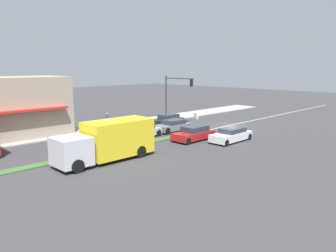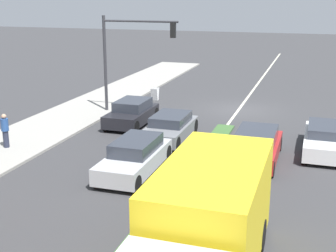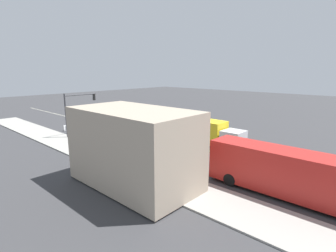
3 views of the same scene
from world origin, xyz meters
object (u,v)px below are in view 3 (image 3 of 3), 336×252
(city_bus, at_px, (287,172))
(sedan_dark, at_px, (94,132))
(sedan_silver, at_px, (144,137))
(van_white, at_px, (157,123))
(traffic_signal_main, at_px, (76,107))
(warning_aframe_sign, at_px, (66,128))
(pedestrian, at_px, (92,145))
(suv_grey, at_px, (121,131))
(delivery_truck, at_px, (211,133))
(hatchback_red, at_px, (153,128))

(city_bus, relative_size, sedan_dark, 2.79)
(sedan_silver, bearing_deg, van_white, -145.71)
(traffic_signal_main, relative_size, warning_aframe_sign, 6.69)
(pedestrian, xyz_separation_m, city_bus, (-3.86, 18.43, 0.80))
(pedestrian, xyz_separation_m, sedan_dark, (-3.86, -5.76, -0.29))
(pedestrian, distance_m, city_bus, 18.84)
(suv_grey, bearing_deg, delivery_truck, 111.42)
(traffic_signal_main, xyz_separation_m, van_white, (-11.12, 3.90, -3.30))
(delivery_truck, bearing_deg, sedan_dark, -61.37)
(suv_grey, bearing_deg, city_bus, 82.82)
(city_bus, height_order, van_white, city_bus)
(suv_grey, xyz_separation_m, hatchback_red, (-4.40, 1.71, 0.03))
(city_bus, height_order, sedan_dark, city_bus)
(suv_grey, bearing_deg, sedan_dark, -35.16)
(delivery_truck, bearing_deg, warning_aframe_sign, -67.45)
(traffic_signal_main, bearing_deg, sedan_silver, 114.00)
(van_white, bearing_deg, city_bus, 66.06)
(traffic_signal_main, distance_m, city_bus, 26.54)
(pedestrian, relative_size, hatchback_red, 0.37)
(warning_aframe_sign, xyz_separation_m, suv_grey, (-3.62, 8.09, 0.18))
(traffic_signal_main, distance_m, van_white, 12.24)
(hatchback_red, height_order, sedan_silver, sedan_silver)
(traffic_signal_main, xyz_separation_m, warning_aframe_sign, (-0.31, -3.87, -3.47))
(traffic_signal_main, relative_size, sedan_dark, 1.42)
(suv_grey, distance_m, sedan_silver, 4.60)
(hatchback_red, bearing_deg, sedan_silver, 33.26)
(warning_aframe_sign, height_order, delivery_truck, delivery_truck)
(delivery_truck, height_order, suv_grey, delivery_truck)
(warning_aframe_sign, relative_size, delivery_truck, 0.11)
(hatchback_red, xyz_separation_m, sedan_silver, (4.40, 2.89, 0.01))
(warning_aframe_sign, distance_m, sedan_dark, 6.17)
(van_white, xyz_separation_m, hatchback_red, (2.80, 2.02, 0.03))
(van_white, bearing_deg, pedestrian, 16.47)
(sedan_dark, height_order, hatchback_red, sedan_dark)
(delivery_truck, relative_size, suv_grey, 1.82)
(sedan_dark, height_order, sedan_silver, sedan_silver)
(warning_aframe_sign, relative_size, hatchback_red, 0.20)
(sedan_silver, bearing_deg, sedan_dark, -66.92)
(suv_grey, bearing_deg, warning_aframe_sign, -65.91)
(traffic_signal_main, bearing_deg, suv_grey, 132.97)
(delivery_truck, relative_size, hatchback_red, 1.77)
(pedestrian, height_order, warning_aframe_sign, pedestrian)
(pedestrian, distance_m, delivery_truck, 13.33)
(pedestrian, distance_m, sedan_dark, 6.94)
(traffic_signal_main, relative_size, van_white, 1.25)
(van_white, bearing_deg, warning_aframe_sign, -35.72)
(delivery_truck, height_order, hatchback_red, delivery_truck)
(warning_aframe_sign, distance_m, van_white, 13.32)
(city_bus, xyz_separation_m, hatchback_red, (-7.20, -20.50, -1.11))
(traffic_signal_main, bearing_deg, van_white, 160.66)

